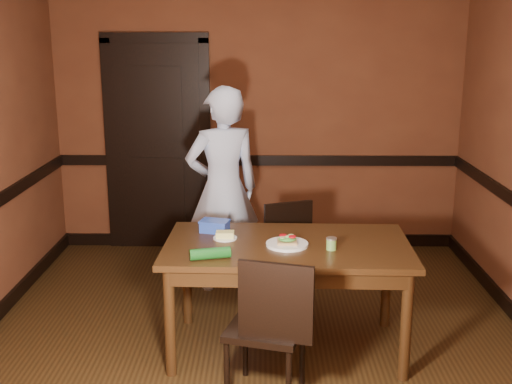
{
  "coord_description": "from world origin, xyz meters",
  "views": [
    {
      "loc": [
        0.05,
        -4.08,
        2.17
      ],
      "look_at": [
        0.0,
        0.35,
        1.05
      ],
      "focal_mm": 45.0,
      "sensor_mm": 36.0,
      "label": 1
    }
  ],
  "objects_px": {
    "chair_far": "(280,262)",
    "dining_table": "(287,297)",
    "sauce_jar": "(331,244)",
    "food_tub": "(215,226)",
    "cheese_saucer": "(225,236)",
    "sandwich_plate": "(287,243)",
    "person": "(223,190)",
    "chair_near": "(266,325)"
  },
  "relations": [
    {
      "from": "chair_far",
      "to": "dining_table",
      "type": "bearing_deg",
      "value": -107.84
    },
    {
      "from": "sauce_jar",
      "to": "food_tub",
      "type": "xyz_separation_m",
      "value": [
        -0.79,
        0.38,
        0.0
      ]
    },
    {
      "from": "dining_table",
      "to": "cheese_saucer",
      "type": "xyz_separation_m",
      "value": [
        -0.43,
        0.09,
        0.41
      ]
    },
    {
      "from": "dining_table",
      "to": "cheese_saucer",
      "type": "bearing_deg",
      "value": 169.22
    },
    {
      "from": "dining_table",
      "to": "sandwich_plate",
      "type": "distance_m",
      "value": 0.41
    },
    {
      "from": "person",
      "to": "chair_far",
      "type": "bearing_deg",
      "value": 110.88
    },
    {
      "from": "chair_near",
      "to": "food_tub",
      "type": "xyz_separation_m",
      "value": [
        -0.36,
        0.85,
        0.35
      ]
    },
    {
      "from": "chair_near",
      "to": "chair_far",
      "type": "bearing_deg",
      "value": -80.26
    },
    {
      "from": "dining_table",
      "to": "chair_near",
      "type": "relative_size",
      "value": 1.78
    },
    {
      "from": "cheese_saucer",
      "to": "food_tub",
      "type": "height_order",
      "value": "food_tub"
    },
    {
      "from": "cheese_saucer",
      "to": "sauce_jar",
      "type": "bearing_deg",
      "value": -17.23
    },
    {
      "from": "person",
      "to": "chair_near",
      "type": "bearing_deg",
      "value": 82.1
    },
    {
      "from": "chair_far",
      "to": "sauce_jar",
      "type": "bearing_deg",
      "value": -86.53
    },
    {
      "from": "chair_far",
      "to": "sandwich_plate",
      "type": "xyz_separation_m",
      "value": [
        0.03,
        -0.61,
        0.36
      ]
    },
    {
      "from": "chair_near",
      "to": "sandwich_plate",
      "type": "xyz_separation_m",
      "value": [
        0.14,
        0.55,
        0.33
      ]
    },
    {
      "from": "person",
      "to": "cheese_saucer",
      "type": "relative_size",
      "value": 10.56
    },
    {
      "from": "dining_table",
      "to": "person",
      "type": "distance_m",
      "value": 1.32
    },
    {
      "from": "chair_far",
      "to": "cheese_saucer",
      "type": "relative_size",
      "value": 5.25
    },
    {
      "from": "chair_near",
      "to": "person",
      "type": "distance_m",
      "value": 1.8
    },
    {
      "from": "dining_table",
      "to": "person",
      "type": "height_order",
      "value": "person"
    },
    {
      "from": "sandwich_plate",
      "to": "sauce_jar",
      "type": "distance_m",
      "value": 0.3
    },
    {
      "from": "sauce_jar",
      "to": "chair_far",
      "type": "bearing_deg",
      "value": 114.3
    },
    {
      "from": "chair_far",
      "to": "person",
      "type": "height_order",
      "value": "person"
    },
    {
      "from": "dining_table",
      "to": "person",
      "type": "xyz_separation_m",
      "value": [
        -0.5,
        1.12,
        0.48
      ]
    },
    {
      "from": "chair_near",
      "to": "food_tub",
      "type": "bearing_deg",
      "value": -51.36
    },
    {
      "from": "chair_near",
      "to": "sauce_jar",
      "type": "bearing_deg",
      "value": -116.76
    },
    {
      "from": "cheese_saucer",
      "to": "food_tub",
      "type": "relative_size",
      "value": 0.72
    },
    {
      "from": "dining_table",
      "to": "sandwich_plate",
      "type": "height_order",
      "value": "sandwich_plate"
    },
    {
      "from": "sauce_jar",
      "to": "sandwich_plate",
      "type": "bearing_deg",
      "value": 164.55
    },
    {
      "from": "food_tub",
      "to": "sandwich_plate",
      "type": "bearing_deg",
      "value": -15.48
    },
    {
      "from": "dining_table",
      "to": "chair_far",
      "type": "bearing_deg",
      "value": 94.52
    },
    {
      "from": "sauce_jar",
      "to": "cheese_saucer",
      "type": "distance_m",
      "value": 0.74
    },
    {
      "from": "dining_table",
      "to": "cheese_saucer",
      "type": "relative_size",
      "value": 10.05
    },
    {
      "from": "sandwich_plate",
      "to": "food_tub",
      "type": "relative_size",
      "value": 1.23
    },
    {
      "from": "sandwich_plate",
      "to": "cheese_saucer",
      "type": "bearing_deg",
      "value": 161.58
    },
    {
      "from": "sandwich_plate",
      "to": "food_tub",
      "type": "height_order",
      "value": "food_tub"
    },
    {
      "from": "sauce_jar",
      "to": "food_tub",
      "type": "height_order",
      "value": "food_tub"
    },
    {
      "from": "person",
      "to": "sandwich_plate",
      "type": "distance_m",
      "value": 1.27
    },
    {
      "from": "sandwich_plate",
      "to": "food_tub",
      "type": "bearing_deg",
      "value": 149.59
    },
    {
      "from": "person",
      "to": "food_tub",
      "type": "xyz_separation_m",
      "value": [
        -0.01,
        -0.87,
        -0.05
      ]
    },
    {
      "from": "person",
      "to": "sandwich_plate",
      "type": "relative_size",
      "value": 6.15
    },
    {
      "from": "dining_table",
      "to": "person",
      "type": "relative_size",
      "value": 0.95
    }
  ]
}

